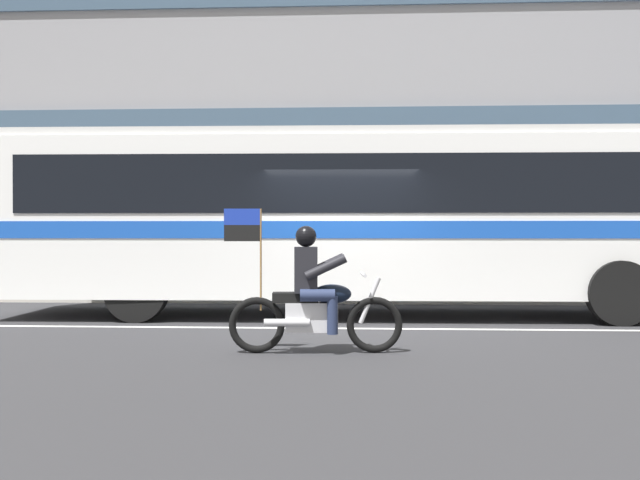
# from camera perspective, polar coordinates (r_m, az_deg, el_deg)

# --- Properties ---
(ground_plane) EXTENTS (60.00, 60.00, 0.00)m
(ground_plane) POSITION_cam_1_polar(r_m,az_deg,el_deg) (11.81, 1.70, -6.62)
(ground_plane) COLOR #2B2B2D
(sidewalk_curb) EXTENTS (28.00, 3.80, 0.15)m
(sidewalk_curb) POSITION_cam_1_polar(r_m,az_deg,el_deg) (16.88, 2.14, -4.20)
(sidewalk_curb) COLOR #B7B2A8
(sidewalk_curb) RESTS_ON ground_plane
(lane_center_stripe) EXTENTS (26.60, 0.14, 0.01)m
(lane_center_stripe) POSITION_cam_1_polar(r_m,az_deg,el_deg) (11.22, 1.62, -6.98)
(lane_center_stripe) COLOR silver
(lane_center_stripe) RESTS_ON ground_plane
(office_building_facade) EXTENTS (28.00, 0.89, 11.49)m
(office_building_facade) POSITION_cam_1_polar(r_m,az_deg,el_deg) (19.58, 2.27, 13.18)
(office_building_facade) COLOR gray
(office_building_facade) RESTS_ON ground_plane
(transit_bus) EXTENTS (13.43, 2.81, 3.22)m
(transit_bus) POSITION_cam_1_polar(r_m,az_deg,el_deg) (12.92, 5.20, 2.37)
(transit_bus) COLOR white
(transit_bus) RESTS_ON ground_plane
(motorcycle_with_rider) EXTENTS (2.19, 0.64, 1.78)m
(motorcycle_with_rider) POSITION_cam_1_polar(r_m,az_deg,el_deg) (8.90, -0.50, -4.67)
(motorcycle_with_rider) COLOR black
(motorcycle_with_rider) RESTS_ON ground_plane
(fire_hydrant) EXTENTS (0.22, 0.30, 0.75)m
(fire_hydrant) POSITION_cam_1_polar(r_m,az_deg,el_deg) (15.93, -8.35, -2.89)
(fire_hydrant) COLOR #4C8C3F
(fire_hydrant) RESTS_ON sidewalk_curb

